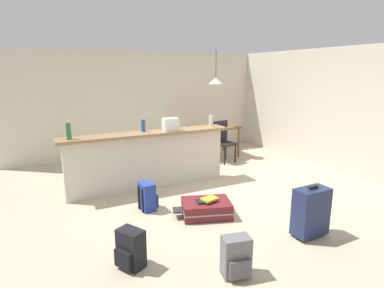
{
  "coord_description": "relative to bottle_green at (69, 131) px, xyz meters",
  "views": [
    {
      "loc": [
        -2.43,
        -4.53,
        2.03
      ],
      "look_at": [
        0.07,
        0.56,
        0.72
      ],
      "focal_mm": 29.63,
      "sensor_mm": 36.0,
      "label": 1
    }
  ],
  "objects": [
    {
      "name": "backpack_grey",
      "position": [
        1.25,
        -2.75,
        -0.93
      ],
      "size": [
        0.31,
        0.29,
        0.42
      ],
      "color": "slate",
      "rests_on": "ground_plane"
    },
    {
      "name": "bottle_blue",
      "position": [
        1.22,
        0.1,
        -0.02
      ],
      "size": [
        0.07,
        0.07,
        0.21
      ],
      "primitive_type": "cylinder",
      "color": "#284C89",
      "rests_on": "bar_countertop"
    },
    {
      "name": "wall_back",
      "position": [
        2.02,
        2.47,
        0.11
      ],
      "size": [
        6.6,
        0.1,
        2.5
      ],
      "primitive_type": "cube",
      "color": "beige",
      "rests_on": "ground_plane"
    },
    {
      "name": "backpack_black",
      "position": [
        0.33,
        -2.14,
        -0.93
      ],
      "size": [
        0.32,
        0.33,
        0.42
      ],
      "color": "black",
      "rests_on": "ground_plane"
    },
    {
      "name": "grocery_bag",
      "position": [
        1.68,
        -0.01,
        -0.02
      ],
      "size": [
        0.26,
        0.18,
        0.22
      ],
      "primitive_type": "cube",
      "color": "silver",
      "rests_on": "bar_countertop"
    },
    {
      "name": "suitcase_flat_maroon",
      "position": [
        1.63,
        -1.42,
        -1.03
      ],
      "size": [
        0.89,
        0.68,
        0.22
      ],
      "color": "maroon",
      "rests_on": "ground_plane"
    },
    {
      "name": "bar_countertop",
      "position": [
        1.27,
        0.02,
        -0.15
      ],
      "size": [
        2.96,
        0.4,
        0.05
      ],
      "primitive_type": "cube",
      "color": "#93704C",
      "rests_on": "partition_half_wall"
    },
    {
      "name": "ground_plane",
      "position": [
        2.02,
        -0.58,
        -1.16
      ],
      "size": [
        13.0,
        13.0,
        0.05
      ],
      "primitive_type": "cube",
      "color": "#BCAD8E"
    },
    {
      "name": "dining_table",
      "position": [
        3.38,
        1.39,
        -0.49
      ],
      "size": [
        1.1,
        0.8,
        0.74
      ],
      "color": "brown",
      "rests_on": "ground_plane"
    },
    {
      "name": "book_stack",
      "position": [
        1.64,
        -1.44,
        -0.89
      ],
      "size": [
        0.32,
        0.23,
        0.06
      ],
      "color": "black",
      "rests_on": "suitcase_flat_maroon"
    },
    {
      "name": "partition_half_wall",
      "position": [
        1.27,
        0.02,
        -0.66
      ],
      "size": [
        2.8,
        0.2,
        0.96
      ],
      "primitive_type": "cube",
      "color": "beige",
      "rests_on": "ground_plane"
    },
    {
      "name": "bottle_green",
      "position": [
        0.0,
        0.0,
        0.0
      ],
      "size": [
        0.07,
        0.07,
        0.26
      ],
      "primitive_type": "cylinder",
      "color": "#2D6B38",
      "rests_on": "bar_countertop"
    },
    {
      "name": "bottle_white",
      "position": [
        2.53,
        0.06,
        -0.03
      ],
      "size": [
        0.07,
        0.07,
        0.21
      ],
      "primitive_type": "cylinder",
      "color": "silver",
      "rests_on": "bar_countertop"
    },
    {
      "name": "suitcase_upright_navy",
      "position": [
        2.53,
        -2.49,
        -0.8
      ],
      "size": [
        0.45,
        0.25,
        0.67
      ],
      "color": "#1E284C",
      "rests_on": "ground_plane"
    },
    {
      "name": "backpack_blue",
      "position": [
        0.95,
        -0.85,
        -0.93
      ],
      "size": [
        0.27,
        0.29,
        0.42
      ],
      "color": "#233D93",
      "rests_on": "ground_plane"
    },
    {
      "name": "pendant_lamp",
      "position": [
        3.39,
        1.36,
        0.67
      ],
      "size": [
        0.34,
        0.34,
        0.81
      ],
      "color": "black"
    },
    {
      "name": "wall_right",
      "position": [
        5.07,
        -0.28,
        0.11
      ],
      "size": [
        0.1,
        6.0,
        2.5
      ],
      "primitive_type": "cube",
      "color": "beige",
      "rests_on": "ground_plane"
    },
    {
      "name": "dining_chair_near_partition",
      "position": [
        3.33,
        0.89,
        -0.62
      ],
      "size": [
        0.47,
        0.47,
        0.93
      ],
      "color": "black",
      "rests_on": "ground_plane"
    }
  ]
}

